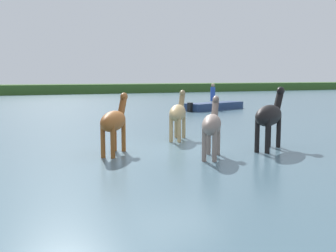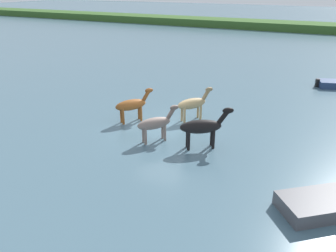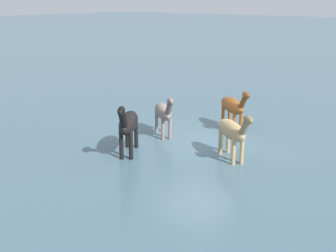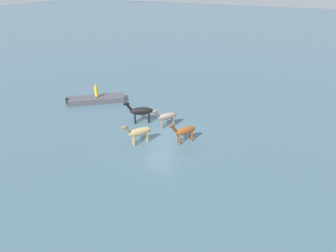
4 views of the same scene
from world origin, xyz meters
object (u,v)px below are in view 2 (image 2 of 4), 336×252
object	(u,v)px
horse_chestnut_trailing	(156,123)
horse_lead	(193,104)
horse_pinto_flank	(132,105)
horse_dun_straggler	(203,127)

from	to	relation	value
horse_chestnut_trailing	horse_lead	bearing A→B (deg)	27.35
horse_lead	horse_chestnut_trailing	xyz separation A→B (m)	(-0.56, -3.25, -0.03)
horse_pinto_flank	horse_lead	bearing A→B (deg)	-25.37
horse_pinto_flank	horse_chestnut_trailing	bearing A→B (deg)	-90.44
horse_lead	horse_pinto_flank	xyz separation A→B (m)	(-2.85, -1.64, 0.00)
horse_lead	horse_pinto_flank	size ratio (longest dim) A/B	0.99
horse_lead	horse_dun_straggler	xyz separation A→B (m)	(1.68, -2.93, 0.09)
horse_lead	horse_dun_straggler	size ratio (longest dim) A/B	0.90
horse_dun_straggler	horse_pinto_flank	world-z (taller)	horse_dun_straggler
horse_lead	horse_chestnut_trailing	distance (m)	3.30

